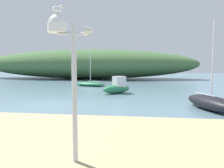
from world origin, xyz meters
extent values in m
plane|color=slate|center=(0.00, 0.00, 0.00)|extent=(120.00, 120.00, 0.00)
ellipsoid|color=#476B3D|center=(-4.75, 26.97, 2.74)|extent=(41.19, 11.64, 5.48)
cylinder|color=silver|center=(4.05, -8.32, 1.83)|extent=(0.12, 0.12, 3.27)
cylinder|color=silver|center=(4.05, -8.32, 3.24)|extent=(0.76, 0.07, 0.07)
cylinder|color=white|center=(3.67, -8.32, 3.38)|extent=(0.46, 0.46, 0.21)
sphere|color=white|center=(3.67, -8.32, 3.48)|extent=(0.42, 0.42, 0.42)
cone|color=silver|center=(4.43, -8.32, 3.30)|extent=(0.23, 0.23, 0.23)
cylinder|color=orange|center=(3.66, -8.30, 3.72)|extent=(0.01, 0.01, 0.05)
cylinder|color=orange|center=(3.68, -8.34, 3.72)|extent=(0.01, 0.01, 0.05)
ellipsoid|color=white|center=(3.67, -8.32, 3.81)|extent=(0.26, 0.21, 0.13)
ellipsoid|color=#9EA0A8|center=(3.67, -8.32, 3.83)|extent=(0.24, 0.19, 0.05)
sphere|color=white|center=(3.76, -8.27, 3.87)|extent=(0.09, 0.09, 0.09)
cone|color=gold|center=(3.81, -8.24, 3.87)|extent=(0.06, 0.05, 0.03)
ellipsoid|color=#287A4C|center=(3.41, 5.96, 0.40)|extent=(2.74, 2.62, 0.79)
cube|color=silver|center=(3.61, 6.15, 1.03)|extent=(1.26, 1.25, 1.02)
ellipsoid|color=black|center=(9.51, -0.49, 0.40)|extent=(2.59, 4.43, 0.80)
cylinder|color=silver|center=(9.51, -0.49, 2.79)|extent=(0.08, 0.08, 4.47)
cylinder|color=silver|center=(9.31, 0.12, 0.81)|extent=(0.68, 1.83, 0.06)
ellipsoid|color=#287A4C|center=(-0.51, 12.36, 0.25)|extent=(4.21, 2.65, 0.50)
cylinder|color=silver|center=(-0.51, 12.36, 2.41)|extent=(0.08, 0.08, 4.11)
cylinder|color=silver|center=(0.05, 12.18, 0.60)|extent=(1.71, 0.61, 0.06)
camera|label=1|loc=(5.61, -13.22, 2.52)|focal=34.83mm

